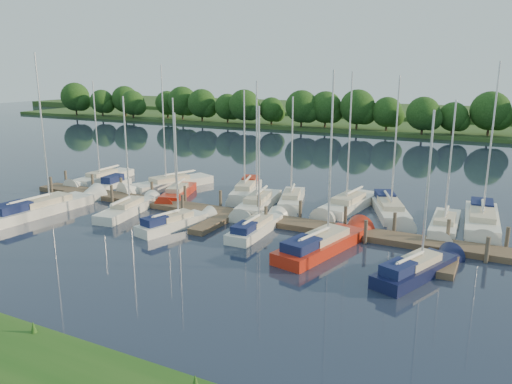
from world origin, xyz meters
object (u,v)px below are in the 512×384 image
at_px(motorboat, 112,185).
at_px(sailboat_s_2, 174,224).
at_px(sailboat_n_5, 258,205).
at_px(dock, 227,216).
at_px(sailboat_n_0, 102,179).

height_order(motorboat, sailboat_s_2, sailboat_s_2).
distance_m(motorboat, sailboat_n_5, 15.55).
bearing_deg(sailboat_n_5, motorboat, -9.49).
relative_size(dock, sailboat_s_2, 4.66).
bearing_deg(dock, sailboat_s_2, -120.97).
relative_size(motorboat, sailboat_s_2, 0.55).
bearing_deg(motorboat, dock, 160.33).
bearing_deg(sailboat_n_5, dock, 68.65).
height_order(sailboat_n_5, sailboat_s_2, sailboat_n_5).
xyz_separation_m(motorboat, sailboat_s_2, (12.59, -7.31, 0.01)).
height_order(dock, sailboat_n_0, sailboat_n_0).
distance_m(motorboat, sailboat_s_2, 14.56).
relative_size(dock, sailboat_n_0, 3.87).
distance_m(dock, sailboat_s_2, 4.24).
relative_size(sailboat_n_5, sailboat_s_2, 1.23).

